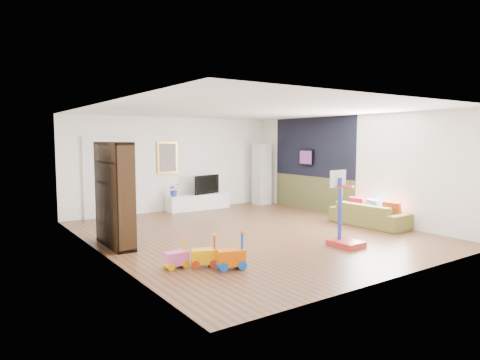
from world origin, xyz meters
TOP-DOWN VIEW (x-y plane):
  - floor at (0.00, 0.00)m, footprint 6.50×7.50m
  - ceiling at (0.00, 0.00)m, footprint 6.50×7.50m
  - wall_back at (0.00, 3.75)m, footprint 6.50×0.00m
  - wall_front at (0.00, -3.75)m, footprint 6.50×0.00m
  - wall_left at (-3.25, 0.00)m, footprint 0.00×7.50m
  - wall_right at (3.25, 0.00)m, footprint 0.00×7.50m
  - navy_accent at (3.23, 1.40)m, footprint 0.01×3.20m
  - olive_wainscot at (3.23, 1.40)m, footprint 0.01×3.20m
  - doorway at (-1.90, 3.71)m, footprint 1.45×0.06m
  - painting_back at (-0.25, 3.71)m, footprint 0.62×0.06m
  - artwork_right at (3.17, 1.60)m, footprint 0.04×0.56m
  - media_console at (0.60, 3.46)m, footprint 1.94×0.49m
  - tall_cabinet at (2.79, 3.23)m, footprint 0.48×0.48m
  - bookshelf at (-2.84, 0.56)m, footprint 0.38×1.39m
  - sofa at (2.80, -1.00)m, footprint 0.81×1.92m
  - basketball_hoop at (0.83, -2.03)m, footprint 0.54×0.65m
  - ride_on_yellow at (-2.10, -1.62)m, footprint 0.47×0.39m
  - ride_on_orange at (-1.82, -1.98)m, footprint 0.50×0.39m
  - ride_on_pink at (-2.52, -1.43)m, footprint 0.38×0.24m
  - child at (-1.90, 2.62)m, footprint 0.27×0.18m
  - tv at (0.84, 3.49)m, footprint 0.98×0.38m
  - vase_plant at (-0.17, 3.47)m, footprint 0.39×0.36m
  - pillow_left at (2.96, -1.52)m, footprint 0.17×0.42m
  - pillow_center at (2.96, -1.00)m, footprint 0.21×0.41m
  - pillow_right at (3.01, -0.45)m, footprint 0.17×0.38m

SIDE VIEW (x-z plane):
  - floor at x=0.00m, z-range 0.00..0.00m
  - media_console at x=0.60m, z-range 0.00..0.45m
  - ride_on_pink at x=-2.52m, z-range 0.00..0.50m
  - ride_on_yellow at x=-2.10m, z-range 0.00..0.54m
  - sofa at x=2.80m, z-range 0.00..0.55m
  - ride_on_orange at x=-1.82m, z-range 0.00..0.59m
  - child at x=-1.90m, z-range 0.00..0.74m
  - pillow_left at x=2.96m, z-range 0.23..0.64m
  - pillow_center at x=2.96m, z-range 0.24..0.64m
  - pillow_right at x=3.01m, z-range 0.25..0.62m
  - olive_wainscot at x=3.23m, z-range 0.00..1.00m
  - vase_plant at x=-0.17m, z-range 0.45..0.83m
  - tv at x=0.84m, z-range 0.45..1.01m
  - basketball_hoop at x=0.83m, z-range 0.00..1.48m
  - tall_cabinet at x=2.79m, z-range 0.00..1.94m
  - bookshelf at x=-2.84m, z-range 0.00..2.02m
  - doorway at x=-1.90m, z-range 0.00..2.10m
  - wall_back at x=0.00m, z-range 0.00..2.70m
  - wall_front at x=0.00m, z-range 0.00..2.70m
  - wall_left at x=-3.25m, z-range 0.00..2.70m
  - wall_right at x=3.25m, z-range 0.00..2.70m
  - artwork_right at x=3.17m, z-range 1.32..1.78m
  - painting_back at x=-0.25m, z-range 1.09..2.01m
  - navy_accent at x=3.23m, z-range 1.00..2.70m
  - ceiling at x=0.00m, z-range 2.70..2.70m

